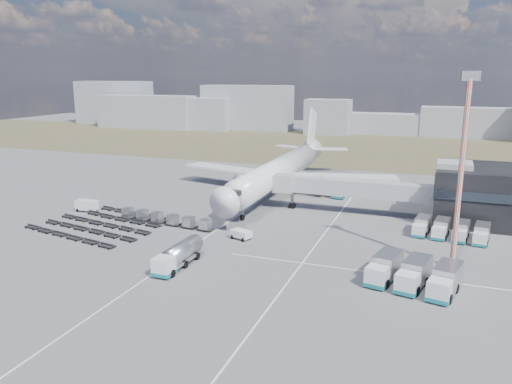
% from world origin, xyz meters
% --- Properties ---
extents(ground, '(420.00, 420.00, 0.00)m').
position_xyz_m(ground, '(0.00, 0.00, 0.00)').
color(ground, '#565659').
rests_on(ground, ground).
extents(grass_strip, '(420.00, 90.00, 0.01)m').
position_xyz_m(grass_strip, '(0.00, 110.00, 0.01)').
color(grass_strip, '#4B412D').
rests_on(grass_strip, ground).
extents(lane_markings, '(47.12, 110.00, 0.01)m').
position_xyz_m(lane_markings, '(9.77, 3.00, 0.01)').
color(lane_markings, silver).
rests_on(lane_markings, ground).
extents(jet_bridge, '(30.30, 3.80, 7.05)m').
position_xyz_m(jet_bridge, '(15.90, 20.42, 5.05)').
color(jet_bridge, '#939399').
rests_on(jet_bridge, ground).
extents(airliner, '(51.59, 64.53, 17.62)m').
position_xyz_m(airliner, '(0.00, 32.38, 5.29)').
color(airliner, silver).
rests_on(airliner, ground).
extents(skyline, '(292.32, 26.36, 22.61)m').
position_xyz_m(skyline, '(-22.20, 151.77, 8.44)').
color(skyline, '#8E919B').
rests_on(skyline, ground).
extents(fuel_tanker, '(2.81, 10.29, 3.31)m').
position_xyz_m(fuel_tanker, '(0.01, -15.23, 1.65)').
color(fuel_tanker, silver).
rests_on(fuel_tanker, ground).
extents(pushback_tug, '(3.75, 2.84, 1.49)m').
position_xyz_m(pushback_tug, '(3.77, -1.06, 0.75)').
color(pushback_tug, silver).
rests_on(pushback_tug, ground).
extents(utility_van, '(4.31, 2.11, 2.26)m').
position_xyz_m(utility_van, '(-31.03, 4.16, 1.13)').
color(utility_van, silver).
rests_on(utility_van, ground).
extents(catering_truck, '(3.18, 6.19, 2.72)m').
position_xyz_m(catering_truck, '(13.75, 33.25, 1.39)').
color(catering_truck, silver).
rests_on(catering_truck, ground).
extents(service_trucks_near, '(11.85, 9.97, 3.15)m').
position_xyz_m(service_trucks_near, '(31.31, -10.98, 1.71)').
color(service_trucks_near, silver).
rests_on(service_trucks_near, ground).
extents(service_trucks_far, '(12.23, 7.87, 2.55)m').
position_xyz_m(service_trucks_far, '(36.00, 11.45, 1.38)').
color(service_trucks_far, silver).
rests_on(service_trucks_far, ground).
extents(uld_row, '(19.85, 3.94, 1.80)m').
position_xyz_m(uld_row, '(-12.10, 1.85, 1.08)').
color(uld_row, black).
rests_on(uld_row, ground).
extents(baggage_dollies, '(23.69, 20.63, 0.67)m').
position_xyz_m(baggage_dollies, '(-22.12, -2.86, 0.34)').
color(baggage_dollies, black).
rests_on(baggage_dollies, ground).
extents(floodlight_mast, '(2.53, 2.07, 26.76)m').
position_xyz_m(floodlight_mast, '(36.08, -2.35, 13.41)').
color(floodlight_mast, '#AE2B1B').
rests_on(floodlight_mast, ground).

